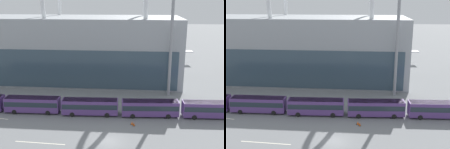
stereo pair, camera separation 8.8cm
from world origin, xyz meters
TOP-DOWN VIEW (x-y plane):
  - ground_plane at (0.00, 0.00)m, footprint 440.00×440.00m
  - airliner_at_gate_far at (6.10, 58.84)m, footprint 37.87×41.04m
  - shuttle_bus_1 at (-17.39, 11.09)m, footprint 11.59×2.95m
  - shuttle_bus_2 at (-5.05, 10.91)m, footprint 11.65×3.23m
  - shuttle_bus_3 at (7.30, 11.26)m, footprint 11.69×3.46m
  - shuttle_bus_4 at (19.64, 11.65)m, footprint 11.63×3.14m
  - floodlight_mast at (12.45, 24.67)m, footprint 2.89×2.89m
  - lane_stripe_1 at (-11.59, -1.52)m, footprint 8.74×0.65m
  - traffic_cone_0 at (4.12, 6.42)m, footprint 0.47×0.47m
  - traffic_cone_1 at (3.75, 7.00)m, footprint 0.57×0.57m

SIDE VIEW (x-z plane):
  - ground_plane at x=0.00m, z-range 0.00..0.00m
  - lane_stripe_1 at x=-11.59m, z-range 0.00..0.01m
  - traffic_cone_1 at x=3.75m, z-range -0.01..0.61m
  - traffic_cone_0 at x=4.12m, z-range -0.01..0.68m
  - shuttle_bus_1 at x=-17.39m, z-range 0.29..3.64m
  - shuttle_bus_2 at x=-5.05m, z-range 0.29..3.64m
  - shuttle_bus_3 at x=7.30m, z-range 0.29..3.64m
  - shuttle_bus_4 at x=19.64m, z-range 0.29..3.64m
  - airliner_at_gate_far at x=6.10m, z-range -2.02..12.24m
  - floodlight_mast at x=12.45m, z-range 3.68..30.53m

